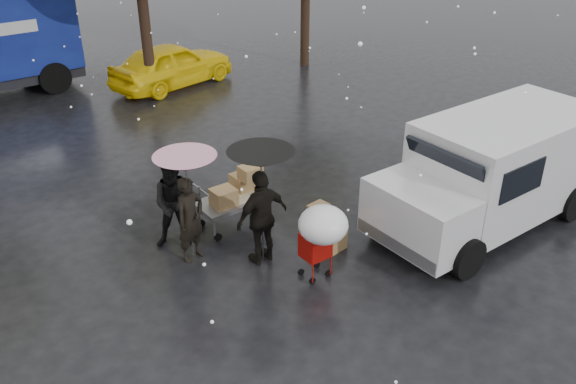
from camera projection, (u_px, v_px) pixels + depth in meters
ground at (275, 282)px, 10.60m from camera, size 90.00×90.00×0.00m
person_pink at (190, 219)px, 10.89m from camera, size 0.68×0.55×1.64m
person_middle at (176, 203)px, 11.25m from camera, size 1.10×1.01×1.81m
person_black at (262, 217)px, 10.78m from camera, size 1.08×0.49×1.82m
umbrella_pink at (185, 164)px, 10.37m from camera, size 1.10×1.10×2.08m
umbrella_black at (261, 159)px, 10.24m from camera, size 1.16×1.16×2.20m
vendor_cart at (238, 192)px, 12.01m from camera, size 1.52×0.80×1.27m
shopping_cart at (322, 228)px, 10.16m from camera, size 0.84×0.84×1.46m
white_van at (493, 170)px, 11.86m from camera, size 4.91×2.18×2.20m
box_ground_near at (332, 239)px, 11.43m from camera, size 0.51×0.43×0.42m
box_ground_far at (319, 212)px, 12.45m from camera, size 0.44×0.37×0.32m
yellow_taxi at (172, 64)px, 19.66m from camera, size 4.43×2.49×1.42m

